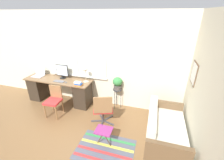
# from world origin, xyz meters

# --- Properties ---
(ground_plane) EXTENTS (14.00, 14.00, 0.00)m
(ground_plane) POSITION_xyz_m (0.00, 0.00, 0.00)
(ground_plane) COLOR brown
(wall_back_with_window) EXTENTS (9.00, 0.12, 2.70)m
(wall_back_with_window) POSITION_xyz_m (-0.01, 0.67, 1.35)
(wall_back_with_window) COLOR beige
(wall_back_with_window) RESTS_ON ground_plane
(wall_right_with_picture) EXTENTS (0.08, 9.00, 2.70)m
(wall_right_with_picture) POSITION_xyz_m (2.90, 0.00, 1.35)
(wall_right_with_picture) COLOR beige
(wall_right_with_picture) RESTS_ON ground_plane
(desk) EXTENTS (2.09, 0.59, 0.77)m
(desk) POSITION_xyz_m (-0.73, 0.29, 0.41)
(desk) COLOR brown
(desk) RESTS_ON ground_plane
(laptop) EXTENTS (0.35, 0.31, 0.25)m
(laptop) POSITION_xyz_m (-1.48, 0.36, 0.83)
(laptop) COLOR #B7B7BC
(laptop) RESTS_ON desk
(monitor) EXTENTS (0.39, 0.19, 0.42)m
(monitor) POSITION_xyz_m (-0.64, 0.43, 0.99)
(monitor) COLOR black
(monitor) RESTS_ON desk
(keyboard) EXTENTS (0.33, 0.13, 0.02)m
(keyboard) POSITION_xyz_m (-0.60, 0.17, 0.78)
(keyboard) COLOR slate
(keyboard) RESTS_ON desk
(mouse) EXTENTS (0.04, 0.07, 0.03)m
(mouse) POSITION_xyz_m (-0.35, 0.15, 0.79)
(mouse) COLOR slate
(mouse) RESTS_ON desk
(desk_lamp) EXTENTS (0.16, 0.16, 0.42)m
(desk_lamp) POSITION_xyz_m (0.16, 0.39, 1.09)
(desk_lamp) COLOR #BCB299
(desk_lamp) RESTS_ON desk
(book_stack) EXTENTS (0.23, 0.16, 0.11)m
(book_stack) POSITION_xyz_m (0.06, 0.10, 0.82)
(book_stack) COLOR orange
(book_stack) RESTS_ON desk
(desk_chair_wooden) EXTENTS (0.41, 0.42, 0.83)m
(desk_chair_wooden) POSITION_xyz_m (-0.48, -0.32, 0.46)
(desk_chair_wooden) COLOR olive
(desk_chair_wooden) RESTS_ON ground_plane
(office_chair_swivel) EXTENTS (0.62, 0.61, 0.87)m
(office_chair_swivel) POSITION_xyz_m (0.93, -0.30, 0.45)
(office_chair_swivel) COLOR #47474C
(office_chair_swivel) RESTS_ON ground_plane
(couch_loveseat) EXTENTS (0.77, 1.46, 0.77)m
(couch_loveseat) POSITION_xyz_m (2.39, -0.49, 0.28)
(couch_loveseat) COLOR silver
(couch_loveseat) RESTS_ON ground_plane
(plant_stand) EXTENTS (0.26, 0.26, 0.61)m
(plant_stand) POSITION_xyz_m (1.08, 0.51, 0.54)
(plant_stand) COLOR #333338
(plant_stand) RESTS_ON ground_plane
(potted_plant) EXTENTS (0.27, 0.27, 0.36)m
(potted_plant) POSITION_xyz_m (1.08, 0.51, 0.80)
(potted_plant) COLOR #514C47
(potted_plant) RESTS_ON plant_stand
(floor_rug_striped) EXTENTS (1.20, 0.84, 0.01)m
(floor_rug_striped) POSITION_xyz_m (1.24, -1.06, 0.00)
(floor_rug_striped) COLOR #565B6B
(floor_rug_striped) RESTS_ON ground_plane
(folding_stool) EXTENTS (0.34, 0.29, 0.41)m
(folding_stool) POSITION_xyz_m (1.18, -0.95, 0.36)
(folding_stool) COLOR #93337A
(folding_stool) RESTS_ON ground_plane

